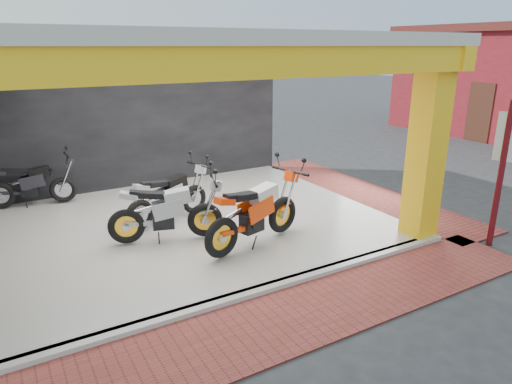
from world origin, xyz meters
TOP-DOWN VIEW (x-y plane):
  - ground at (0.00, 0.00)m, footprint 80.00×80.00m
  - showroom_floor at (0.00, 2.00)m, footprint 8.00×6.00m
  - showroom_ceiling at (0.00, 2.00)m, footprint 8.40×6.40m
  - back_wall at (0.00, 5.10)m, footprint 8.20×0.20m
  - corner_column at (3.75, -0.75)m, footprint 0.50×0.50m
  - header_beam_front at (0.00, -1.00)m, footprint 8.40×0.30m
  - header_beam_right at (4.00, 2.00)m, footprint 0.30×6.40m
  - floor_kerb at (0.00, -1.02)m, footprint 8.00×0.20m
  - paver_front at (0.00, -1.80)m, footprint 9.00×1.40m
  - paver_right at (4.80, 2.00)m, footprint 1.40×7.00m
  - signpost at (4.64, -1.65)m, footprint 0.14×0.36m
  - moto_hero at (1.52, 0.54)m, footprint 2.48×1.45m
  - moto_row_a at (0.18, 1.09)m, footprint 2.30×1.40m
  - moto_row_b at (0.50, 2.37)m, footprint 2.16×1.27m
  - moto_row_d at (-1.78, 4.50)m, footprint 2.05×1.08m

SIDE VIEW (x-z plane):
  - ground at x=0.00m, z-range 0.00..0.00m
  - paver_front at x=0.00m, z-range 0.00..0.03m
  - paver_right at x=4.80m, z-range 0.00..0.03m
  - showroom_floor at x=0.00m, z-range 0.00..0.10m
  - floor_kerb at x=0.00m, z-range 0.00..0.10m
  - moto_row_d at x=-1.78m, z-range 0.10..1.29m
  - moto_row_b at x=0.50m, z-range 0.10..1.34m
  - moto_row_a at x=0.18m, z-range 0.10..1.42m
  - moto_hero at x=1.52m, z-range 0.10..1.53m
  - signpost at x=4.64m, z-range 0.13..2.78m
  - back_wall at x=0.00m, z-range 0.00..3.50m
  - corner_column at x=3.75m, z-range 0.00..3.50m
  - header_beam_front at x=0.00m, z-range 3.10..3.50m
  - header_beam_right at x=4.00m, z-range 3.10..3.50m
  - showroom_ceiling at x=0.00m, z-range 3.50..3.70m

